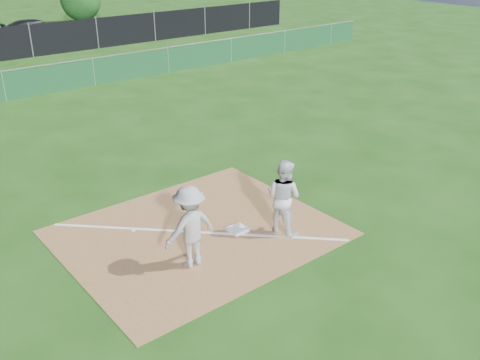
% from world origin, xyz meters
% --- Properties ---
extents(ground, '(90.00, 90.00, 0.00)m').
position_xyz_m(ground, '(0.00, 10.00, 0.00)').
color(ground, '#17420E').
rests_on(ground, ground).
extents(infield_dirt, '(6.00, 5.00, 0.02)m').
position_xyz_m(infield_dirt, '(0.00, 1.00, 0.01)').
color(infield_dirt, brown).
rests_on(infield_dirt, ground).
extents(foul_line, '(5.01, 5.01, 0.01)m').
position_xyz_m(foul_line, '(0.00, 1.00, 0.03)').
color(foul_line, white).
rests_on(foul_line, infield_dirt).
extents(green_fence, '(44.00, 0.05, 1.20)m').
position_xyz_m(green_fence, '(0.00, 15.00, 0.60)').
color(green_fence, '#113E1F').
rests_on(green_fence, ground).
extents(first_base, '(0.40, 0.40, 0.08)m').
position_xyz_m(first_base, '(0.76, 0.46, 0.06)').
color(first_base, white).
rests_on(first_base, infield_dirt).
extents(play_at_first, '(1.81, 0.67, 1.80)m').
position_xyz_m(play_at_first, '(-0.86, -0.00, 0.92)').
color(play_at_first, '#B0AFB2').
rests_on(play_at_first, infield_dirt).
extents(runner, '(0.87, 1.02, 1.81)m').
position_xyz_m(runner, '(1.61, -0.17, 0.90)').
color(runner, silver).
rests_on(runner, ground).
extents(car_right, '(4.70, 2.06, 1.34)m').
position_xyz_m(car_right, '(6.07, 27.91, 0.68)').
color(car_right, black).
rests_on(car_right, parking_lot).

